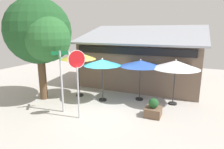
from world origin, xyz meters
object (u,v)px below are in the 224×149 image
at_px(patio_umbrella_ivory_far_right, 176,65).
at_px(street_sign_post, 61,76).
at_px(stop_sign, 77,72).
at_px(sidewalk_planter, 153,109).
at_px(patio_umbrella_royal_blue_right, 140,64).
at_px(shade_tree, 40,33).
at_px(patio_umbrella_mustard_left, 78,56).
at_px(patio_umbrella_teal_center, 102,63).

bearing_deg(patio_umbrella_ivory_far_right, street_sign_post, -146.41).
xyz_separation_m(stop_sign, sidewalk_planter, (3.05, 1.53, -1.82)).
height_order(patio_umbrella_royal_blue_right, patio_umbrella_ivory_far_right, patio_umbrella_ivory_far_right).
distance_m(patio_umbrella_ivory_far_right, shade_tree, 7.34).
distance_m(stop_sign, patio_umbrella_ivory_far_right, 5.08).
relative_size(stop_sign, patio_umbrella_royal_blue_right, 1.31).
bearing_deg(patio_umbrella_mustard_left, shade_tree, -136.57).
bearing_deg(sidewalk_planter, patio_umbrella_ivory_far_right, 70.91).
bearing_deg(shade_tree, patio_umbrella_royal_blue_right, 23.79).
height_order(patio_umbrella_teal_center, patio_umbrella_ivory_far_right, patio_umbrella_ivory_far_right).
distance_m(patio_umbrella_teal_center, patio_umbrella_royal_blue_right, 2.12).
height_order(patio_umbrella_ivory_far_right, sidewalk_planter, patio_umbrella_ivory_far_right).
xyz_separation_m(patio_umbrella_ivory_far_right, shade_tree, (-6.79, -2.26, 1.59)).
bearing_deg(patio_umbrella_royal_blue_right, sidewalk_planter, -57.42).
xyz_separation_m(patio_umbrella_royal_blue_right, shade_tree, (-4.95, -2.18, 1.65)).
xyz_separation_m(patio_umbrella_mustard_left, shade_tree, (-1.43, -1.35, 1.31)).
bearing_deg(patio_umbrella_royal_blue_right, street_sign_post, -133.56).
bearing_deg(stop_sign, patio_umbrella_mustard_left, 122.77).
relative_size(patio_umbrella_teal_center, shade_tree, 0.43).
bearing_deg(shade_tree, patio_umbrella_mustard_left, 43.43).
relative_size(patio_umbrella_royal_blue_right, patio_umbrella_ivory_far_right, 0.96).
xyz_separation_m(patio_umbrella_teal_center, patio_umbrella_royal_blue_right, (1.88, 0.96, -0.07)).
bearing_deg(stop_sign, sidewalk_planter, 26.69).
xyz_separation_m(street_sign_post, stop_sign, (1.09, -0.27, 0.36)).
distance_m(patio_umbrella_teal_center, patio_umbrella_ivory_far_right, 3.87).
height_order(patio_umbrella_teal_center, sidewalk_planter, patio_umbrella_teal_center).
xyz_separation_m(patio_umbrella_royal_blue_right, sidewalk_planter, (1.18, -1.85, -1.77)).
bearing_deg(street_sign_post, patio_umbrella_ivory_far_right, 33.59).
height_order(shade_tree, sidewalk_planter, shade_tree).
xyz_separation_m(patio_umbrella_teal_center, sidewalk_planter, (3.06, -0.88, -1.83)).
relative_size(patio_umbrella_royal_blue_right, shade_tree, 0.42).
distance_m(street_sign_post, shade_tree, 2.94).
relative_size(street_sign_post, patio_umbrella_ivory_far_right, 1.21).
relative_size(patio_umbrella_ivory_far_right, shade_tree, 0.44).
bearing_deg(patio_umbrella_ivory_far_right, shade_tree, -161.61).
xyz_separation_m(stop_sign, patio_umbrella_mustard_left, (-1.65, 2.56, 0.29)).
height_order(street_sign_post, shade_tree, shade_tree).
height_order(stop_sign, patio_umbrella_ivory_far_right, stop_sign).
xyz_separation_m(patio_umbrella_mustard_left, patio_umbrella_teal_center, (1.63, -0.14, -0.27)).
bearing_deg(street_sign_post, shade_tree, 154.70).
distance_m(street_sign_post, patio_umbrella_teal_center, 2.44).
bearing_deg(stop_sign, patio_umbrella_royal_blue_right, 61.06).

